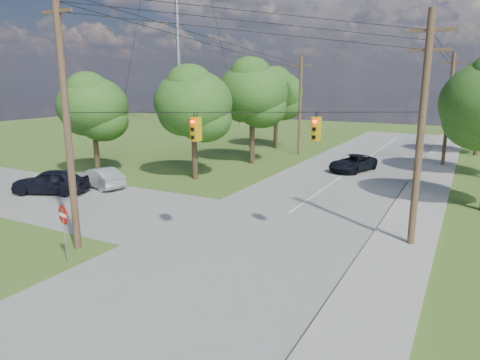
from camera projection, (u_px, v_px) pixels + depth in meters
The scene contains 17 objects.
ground at pixel (150, 271), 17.30m from camera, with size 140.00×140.00×0.00m, color #3F5C1E.
main_road at pixel (250, 240), 20.66m from camera, with size 10.00×100.00×0.03m, color gray.
sidewalk_east at pixel (395, 267), 17.54m from camera, with size 2.60×100.00×0.12m, color gray.
pole_sw at pixel (66, 112), 18.38m from camera, with size 2.00×0.32×12.00m.
pole_ne at pixel (421, 129), 18.81m from camera, with size 2.00×0.32×10.50m.
pole_north_e at pixel (448, 109), 37.75m from camera, with size 2.00×0.32×10.00m.
pole_north_w at pixel (300, 105), 44.19m from camera, with size 2.00×0.32×10.00m.
power_lines at pixel (295, 52), 24.45m from camera, with size 13.93×29.62×4.93m.
traffic_signals at pixel (256, 128), 18.68m from camera, with size 4.91×3.27×1.05m.
tree_w_near at pixel (193, 103), 32.54m from camera, with size 6.00×6.00×8.40m.
tree_w_mid at pixel (252, 92), 38.79m from camera, with size 6.40×6.40×9.22m.
tree_w_far at pixel (276, 93), 48.36m from camera, with size 6.00×6.00×8.73m.
tree_cross_n at pixel (93, 106), 34.17m from camera, with size 5.60×5.60×7.91m.
car_cross_dark at pixel (51, 181), 29.06m from camera, with size 2.01×5.00×1.70m, color black.
car_cross_silver at pixel (101, 177), 30.81m from camera, with size 1.55×4.45×1.47m, color #AAABB1.
car_main_north at pixel (353, 163), 36.46m from camera, with size 2.31×5.02×1.39m, color black.
do_not_enter_sign at pixel (64, 221), 17.82m from camera, with size 0.81×0.24×2.50m.
Camera 1 is at (10.82, -12.37, 7.48)m, focal length 32.00 mm.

